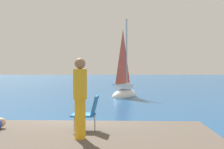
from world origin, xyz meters
The scene contains 6 objects.
ground_plane centered at (0.00, 0.00, 0.00)m, with size 160.00×160.00×0.00m, color navy.
boulder_seaward centered at (2.61, -1.32, 0.00)m, with size 1.09×0.87×0.60m, color #4A533E.
boulder_inland centered at (0.98, -1.15, 0.00)m, with size 0.81×0.64×0.44m, color #4C4240.
sailboat_near centered at (2.36, 13.43, 0.34)m, with size 2.66×3.46×6.36m.
person_standing centered at (0.51, -3.33, 1.59)m, with size 0.28×0.28×1.62m.
beach_chair centered at (0.63, -2.50, 1.17)m, with size 0.64×0.53×0.80m.
Camera 1 is at (1.05, -9.52, 2.16)m, focal length 49.74 mm.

